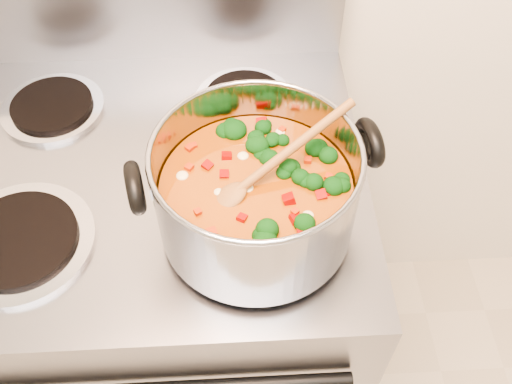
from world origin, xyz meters
TOP-DOWN VIEW (x-y plane):
  - electric_range at (0.02, 1.16)m, footprint 0.73×0.66m
  - stockpot at (0.20, 1.02)m, footprint 0.35×0.29m
  - wooden_spoon at (0.21, 1.03)m, footprint 0.22×0.14m
  - cooktop_crumbs at (0.28, 1.10)m, footprint 0.33×0.37m

SIDE VIEW (x-z plane):
  - electric_range at x=0.02m, z-range -0.07..1.01m
  - cooktop_crumbs at x=0.28m, z-range 0.92..0.93m
  - stockpot at x=0.20m, z-range 0.92..1.09m
  - wooden_spoon at x=0.21m, z-range 1.00..1.10m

